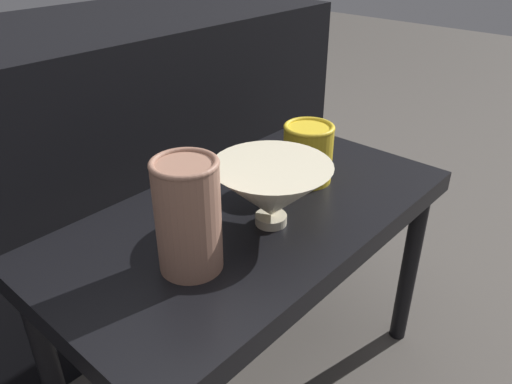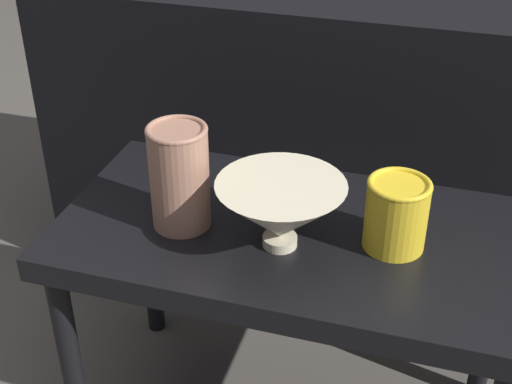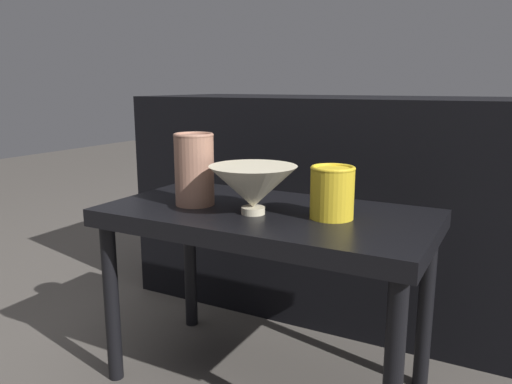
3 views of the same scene
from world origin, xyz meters
The scene contains 6 objects.
ground_plane centered at (0.00, 0.00, 0.00)m, with size 8.00×8.00×0.00m, color #4C4742.
table centered at (0.00, 0.00, 0.38)m, with size 0.74×0.39×0.44m.
couch_backdrop centered at (0.00, 0.55, 0.34)m, with size 1.29×0.50×0.68m.
bowl centered at (-0.01, -0.05, 0.50)m, with size 0.19×0.19×0.11m.
vase_textured_left centered at (-0.17, -0.04, 0.52)m, with size 0.09×0.09×0.17m.
vase_colorful_right centered at (0.15, 0.00, 0.49)m, with size 0.09×0.09×0.11m.
Camera 1 is at (-0.54, -0.49, 0.88)m, focal length 35.00 mm.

